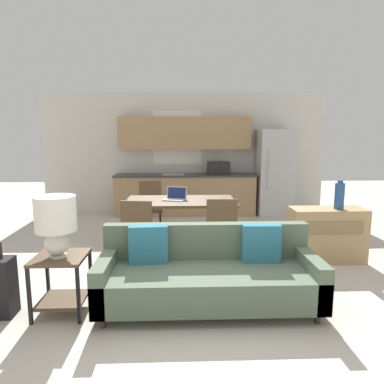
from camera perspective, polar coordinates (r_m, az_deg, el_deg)
The scene contains 14 objects.
ground_plane at distance 3.66m, azimuth 0.13°, elevation -18.77°, with size 20.00×20.00×0.00m, color beige.
wall_back at distance 7.87m, azimuth -1.21°, elevation 6.54°, with size 6.40×0.07×2.70m.
kitchen_counter at distance 7.61m, azimuth -1.03°, elevation 2.59°, with size 3.09×0.65×2.15m.
refrigerator at distance 7.78m, azimuth 13.53°, elevation 3.17°, with size 0.75×0.75×1.87m.
dining_table at distance 5.26m, azimuth -1.91°, elevation -1.99°, with size 1.67×0.91×0.76m.
couch at distance 3.60m, azimuth 2.65°, elevation -13.54°, with size 2.18×0.80×0.81m.
side_table at distance 3.65m, azimuth -20.95°, elevation -12.71°, with size 0.48×0.48×0.58m.
table_lamp at distance 3.47m, azimuth -21.75°, elevation -4.40°, with size 0.38×0.38×0.59m.
credenza at distance 5.14m, azimuth 21.52°, elevation -6.61°, with size 1.01×0.42×0.74m.
vase at distance 5.04m, azimuth 23.37°, elevation -0.56°, with size 0.13×0.13×0.39m.
dining_chair_far_left at distance 6.15m, azimuth -6.95°, elevation -2.15°, with size 0.45×0.45×0.93m.
dining_chair_near_left at distance 4.50m, azimuth -8.82°, elevation -6.40°, with size 0.47×0.47×0.93m.
dining_chair_near_right at distance 4.58m, azimuth 4.84°, elevation -6.04°, with size 0.43×0.43×0.93m.
laptop at distance 5.26m, azimuth -2.78°, elevation -0.79°, with size 0.39×0.34×0.20m.
Camera 1 is at (-0.13, -3.23, 1.71)m, focal length 32.00 mm.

